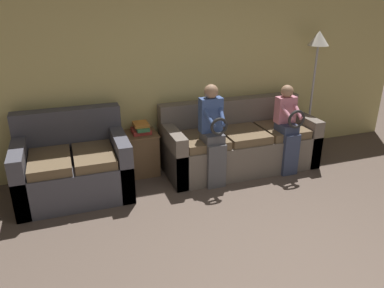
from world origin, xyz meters
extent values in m
cube|color=#DBCC7F|center=(0.00, 3.19, 1.27)|extent=(7.12, 0.06, 2.55)
cube|color=#70665B|center=(0.58, 2.65, 0.23)|extent=(2.13, 0.88, 0.47)
cube|color=#70665B|center=(0.58, 2.99, 0.69)|extent=(2.13, 0.20, 0.45)
cube|color=#70665B|center=(-0.40, 2.65, 0.35)|extent=(0.16, 0.88, 0.69)
cube|color=#70665B|center=(1.57, 2.65, 0.35)|extent=(0.16, 0.88, 0.69)
cube|color=brown|center=(-0.02, 2.55, 0.52)|extent=(0.57, 0.64, 0.11)
cube|color=brown|center=(0.58, 2.55, 0.52)|extent=(0.57, 0.64, 0.11)
cube|color=brown|center=(1.18, 2.55, 0.52)|extent=(0.57, 0.64, 0.11)
cube|color=#4C4C56|center=(-1.66, 2.62, 0.23)|extent=(1.31, 0.97, 0.46)
cube|color=#4C4C56|center=(-1.66, 3.00, 0.72)|extent=(1.31, 0.20, 0.53)
cube|color=#4C4C56|center=(-2.24, 2.62, 0.36)|extent=(0.16, 0.97, 0.72)
cube|color=#4C4C56|center=(-1.09, 2.62, 0.36)|extent=(0.16, 0.97, 0.72)
cube|color=brown|center=(-1.91, 2.52, 0.51)|extent=(0.47, 0.73, 0.11)
cube|color=brown|center=(-1.42, 2.52, 0.51)|extent=(0.47, 0.73, 0.11)
cube|color=#56565B|center=(0.04, 2.21, 0.29)|extent=(0.24, 0.10, 0.58)
cube|color=#56565B|center=(0.04, 2.35, 0.63)|extent=(0.24, 0.28, 0.11)
cube|color=#3D5693|center=(0.04, 2.42, 0.91)|extent=(0.29, 0.14, 0.44)
sphere|color=#A37A5B|center=(0.04, 2.42, 1.20)|extent=(0.18, 0.18, 0.18)
torus|color=black|center=(0.04, 2.15, 0.84)|extent=(0.22, 0.04, 0.22)
cylinder|color=#3D5693|center=(-0.05, 2.28, 0.94)|extent=(0.11, 0.31, 0.24)
cylinder|color=#3D5693|center=(0.13, 2.28, 0.94)|extent=(0.11, 0.31, 0.24)
cube|color=#384260|center=(1.12, 2.21, 0.29)|extent=(0.23, 0.10, 0.58)
cube|color=#384260|center=(1.12, 2.35, 0.63)|extent=(0.23, 0.28, 0.11)
cube|color=#D17A8E|center=(1.12, 2.42, 0.86)|extent=(0.27, 0.14, 0.35)
sphere|color=#A37A5B|center=(1.12, 2.42, 1.12)|extent=(0.17, 0.17, 0.17)
torus|color=black|center=(1.12, 2.15, 0.81)|extent=(0.25, 0.04, 0.25)
cylinder|color=#D17A8E|center=(1.03, 2.28, 0.89)|extent=(0.09, 0.30, 0.20)
cylinder|color=#D17A8E|center=(1.22, 2.28, 0.89)|extent=(0.09, 0.30, 0.20)
cube|color=brown|center=(-0.75, 2.93, 0.29)|extent=(0.40, 0.41, 0.58)
cube|color=brown|center=(-0.75, 2.93, 0.57)|extent=(0.42, 0.43, 0.02)
cube|color=#BC3833|center=(-0.75, 2.94, 0.61)|extent=(0.24, 0.25, 0.05)
cube|color=#3D8451|center=(-0.74, 2.93, 0.66)|extent=(0.17, 0.30, 0.04)
cube|color=orange|center=(-0.75, 2.94, 0.70)|extent=(0.19, 0.23, 0.05)
cylinder|color=#2D2B28|center=(1.88, 2.88, 0.01)|extent=(0.26, 0.26, 0.02)
cylinder|color=#B7B7BC|center=(1.88, 2.88, 0.82)|extent=(0.03, 0.03, 1.59)
cone|color=silver|center=(1.88, 2.88, 1.72)|extent=(0.30, 0.30, 0.21)
camera|label=1|loc=(-1.67, -1.72, 2.32)|focal=35.00mm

